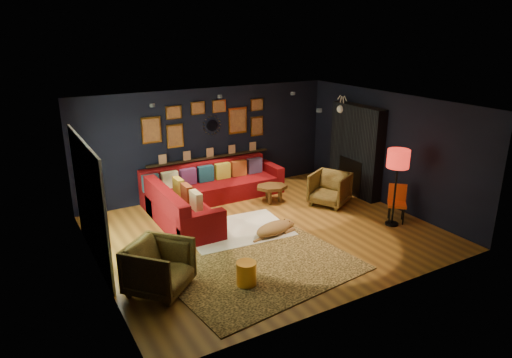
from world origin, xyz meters
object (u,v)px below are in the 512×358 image
armchair_right (330,187)px  dog (274,226)px  pouf (178,210)px  floor_lamp (398,162)px  sectional (202,196)px  armchair_left (159,265)px  gold_stool (246,274)px  coffee_table (272,189)px  orange_chair (397,200)px

armchair_right → dog: bearing=-96.8°
pouf → floor_lamp: bearing=-33.3°
armchair_right → sectional: bearing=-142.4°
sectional → floor_lamp: 4.32m
armchair_left → floor_lamp: bearing=-41.8°
sectional → gold_stool: bearing=-101.5°
floor_lamp → gold_stool: bearing=-171.7°
armchair_right → armchair_left: bearing=-99.3°
sectional → coffee_table: sectional is taller
coffee_table → armchair_left: armchair_left is taller
pouf → armchair_left: 2.81m
coffee_table → armchair_left: 4.29m
coffee_table → gold_stool: bearing=-128.0°
armchair_right → floor_lamp: 1.91m
gold_stool → sectional: bearing=78.5°
pouf → armchair_right: 3.52m
dog → armchair_right: bearing=12.0°
gold_stool → floor_lamp: (3.80, 0.55, 1.17)m
gold_stool → dog: 1.91m
floor_lamp → armchair_right: bearing=104.3°
floor_lamp → dog: size_ratio=1.42×
pouf → armchair_left: armchair_left is taller
pouf → dog: bearing=-51.3°
armchair_left → armchair_right: bearing=-22.8°
sectional → floor_lamp: size_ratio=2.09×
dog → pouf: bearing=119.2°
orange_chair → dog: 2.77m
sectional → gold_stool: (-0.68, -3.36, -0.12)m
gold_stool → floor_lamp: bearing=8.3°
dog → floor_lamp: bearing=-27.6°
armchair_left → armchair_right: 4.91m
dog → armchair_left: bearing=-172.4°
coffee_table → armchair_right: (1.09, -0.79, 0.09)m
orange_chair → dog: orange_chair is taller
sectional → orange_chair: sectional is taller
coffee_table → dog: coffee_table is taller
sectional → orange_chair: size_ratio=4.28×
pouf → gold_stool: size_ratio=1.43×
dog → coffee_table: bearing=50.0°
armchair_left → floor_lamp: size_ratio=0.55×
armchair_left → floor_lamp: (5.05, 0.01, 0.92)m
coffee_table → orange_chair: size_ratio=1.13×
pouf → gold_stool: pouf is taller
pouf → gold_stool: bearing=-90.0°
sectional → armchair_right: 2.97m
pouf → armchair_right: (3.39, -0.90, 0.20)m
dog → orange_chair: bearing=-23.5°
sectional → pouf: sectional is taller
orange_chair → armchair_right: bearing=156.3°
armchair_left → gold_stool: size_ratio=2.21×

